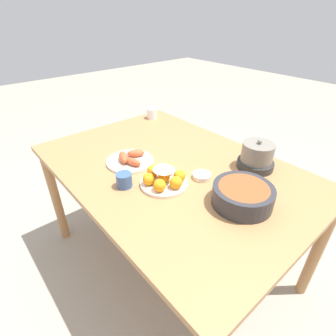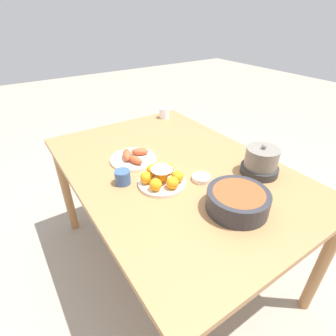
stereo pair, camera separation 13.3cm
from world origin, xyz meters
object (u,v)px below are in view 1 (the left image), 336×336
object	(u,v)px
sauce_bowl	(202,176)
cup_far	(152,113)
cake_plate	(164,178)
serving_bowl	(243,195)
cup_near	(124,180)
warming_pot	(257,157)
seafood_platter	(130,160)
dining_table	(171,179)

from	to	relation	value
sauce_bowl	cup_far	size ratio (longest dim) A/B	1.21
cake_plate	cup_far	world-z (taller)	cake_plate
cake_plate	serving_bowl	world-z (taller)	cake_plate
serving_bowl	cup_near	distance (m)	0.55
serving_bowl	cup_far	xyz separation A→B (m)	(-1.08, 0.33, -0.01)
sauce_bowl	cup_far	distance (m)	0.88
serving_bowl	warming_pot	bearing A→B (deg)	114.02
warming_pot	serving_bowl	bearing A→B (deg)	-65.98
seafood_platter	dining_table	bearing A→B (deg)	40.21
seafood_platter	cup_near	world-z (taller)	cup_near
cake_plate	sauce_bowl	size ratio (longest dim) A/B	2.52
cake_plate	seafood_platter	distance (m)	0.29
seafood_platter	cup_far	distance (m)	0.68
cup_far	cake_plate	bearing A→B (deg)	-33.79
sauce_bowl	cup_near	xyz separation A→B (m)	(-0.19, -0.34, 0.02)
serving_bowl	cup_near	bearing A→B (deg)	-144.55
dining_table	cake_plate	world-z (taller)	cake_plate
seafood_platter	cup_near	size ratio (longest dim) A/B	3.40
seafood_platter	cup_far	xyz separation A→B (m)	(-0.46, 0.51, 0.02)
dining_table	warming_pot	distance (m)	0.47
seafood_platter	cake_plate	bearing A→B (deg)	1.70
dining_table	sauce_bowl	xyz separation A→B (m)	(0.19, 0.04, 0.10)
sauce_bowl	cup_near	distance (m)	0.39
warming_pot	dining_table	bearing A→B (deg)	-132.64
warming_pot	cake_plate	bearing A→B (deg)	-112.56
cup_far	warming_pot	xyz separation A→B (m)	(0.94, -0.03, 0.03)
cup_far	cup_near	bearing A→B (deg)	-45.94
cake_plate	sauce_bowl	bearing A→B (deg)	66.48
seafood_platter	cup_far	world-z (taller)	cup_far
sauce_bowl	cup_far	world-z (taller)	cup_far
seafood_platter	sauce_bowl	bearing A→B (deg)	27.53
dining_table	cup_near	bearing A→B (deg)	-91.18
cake_plate	cup_near	world-z (taller)	cake_plate
warming_pot	sauce_bowl	bearing A→B (deg)	-111.95
dining_table	cup_near	world-z (taller)	cup_near
dining_table	warming_pot	xyz separation A→B (m)	(0.30, 0.33, 0.15)
serving_bowl	seafood_platter	distance (m)	0.64
serving_bowl	seafood_platter	bearing A→B (deg)	-164.42
serving_bowl	cake_plate	bearing A→B (deg)	-153.77
cake_plate	warming_pot	bearing A→B (deg)	67.44
serving_bowl	sauce_bowl	xyz separation A→B (m)	(-0.25, 0.02, -0.03)
cake_plate	cup_far	bearing A→B (deg)	146.21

